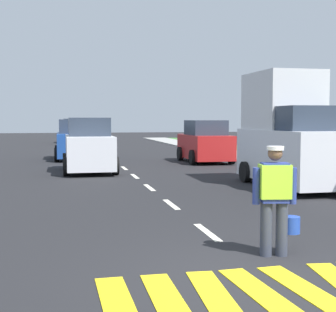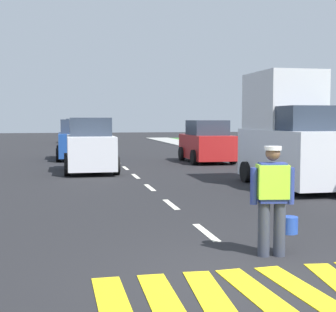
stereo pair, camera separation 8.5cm
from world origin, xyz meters
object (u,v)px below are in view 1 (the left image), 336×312
at_px(lane_direction_sign, 295,108).
at_px(car_parked_far, 205,143).
at_px(car_oncoming_third, 73,132).
at_px(delivery_truck, 290,134).
at_px(car_oncoming_lead, 89,147).
at_px(road_worker, 276,195).
at_px(car_oncoming_second, 75,141).

distance_m(lane_direction_sign, car_parked_far, 9.30).
bearing_deg(car_parked_far, car_oncoming_third, 105.46).
bearing_deg(delivery_truck, car_oncoming_lead, 137.05).
xyz_separation_m(lane_direction_sign, car_oncoming_third, (-5.71, 29.74, -1.44)).
height_order(car_oncoming_lead, car_parked_far, car_oncoming_lead).
distance_m(road_worker, car_oncoming_third, 36.39).
xyz_separation_m(road_worker, lane_direction_sign, (3.62, 6.59, 1.48)).
distance_m(road_worker, car_oncoming_second, 18.86).
bearing_deg(lane_direction_sign, car_oncoming_third, 100.87).
xyz_separation_m(road_worker, car_oncoming_third, (-2.09, 36.33, 0.04)).
bearing_deg(car_oncoming_second, car_oncoming_third, 88.80).
distance_m(car_oncoming_third, car_oncoming_second, 17.64).
relative_size(delivery_truck, car_oncoming_second, 1.20).
bearing_deg(delivery_truck, road_worker, -117.69).
xyz_separation_m(road_worker, delivery_truck, (3.73, 7.11, 0.68)).
bearing_deg(car_oncoming_second, car_parked_far, -25.82).
height_order(road_worker, car_oncoming_second, car_oncoming_second).
bearing_deg(car_parked_far, delivery_truck, -89.10).
xyz_separation_m(lane_direction_sign, delivery_truck, (0.11, 0.52, -0.80)).
distance_m(road_worker, lane_direction_sign, 7.67).
bearing_deg(car_oncoming_second, delivery_truck, -61.88).
height_order(lane_direction_sign, delivery_truck, delivery_truck).
height_order(road_worker, car_oncoming_lead, car_oncoming_lead).
bearing_deg(car_oncoming_lead, delivery_truck, -42.95).
xyz_separation_m(delivery_truck, car_oncoming_third, (-5.82, 29.22, -0.64)).
relative_size(road_worker, car_oncoming_second, 0.44).
bearing_deg(road_worker, delivery_truck, 62.31).
height_order(road_worker, car_parked_far, car_parked_far).
xyz_separation_m(road_worker, car_oncoming_second, (-2.46, 18.70, 0.02)).
xyz_separation_m(lane_direction_sign, car_oncoming_second, (-6.08, 12.11, -1.46)).
relative_size(car_oncoming_third, car_oncoming_lead, 1.01).
bearing_deg(lane_direction_sign, road_worker, -118.80).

